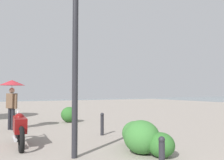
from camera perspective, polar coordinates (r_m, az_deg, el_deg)
The scene contains 9 objects.
lamppost at distance 5.74m, azimuth -9.10°, elevation 11.13°, with size 0.98×0.28×4.51m.
motorcycle at distance 7.30m, azimuth -22.04°, elevation -11.04°, with size 2.17×0.38×1.06m.
pedestrian at distance 10.27m, azimuth -23.63°, elevation -2.39°, with size 1.00×1.00×2.03m.
bollard_near at distance 4.72m, azimuth 12.29°, elevation -17.56°, with size 0.13×0.13×0.71m.
bollard_mid at distance 8.35m, azimuth -2.47°, elevation -10.74°, with size 0.13×0.13×0.80m.
shrub_low at distance 6.03m, azimuth 7.34°, elevation -13.84°, with size 0.99×0.89×0.84m.
shrub_round at distance 11.92m, azimuth -10.60°, elevation -8.44°, with size 0.91×0.82×0.77m.
shrub_wide at distance 6.85m, azimuth 5.81°, elevation -13.05°, with size 0.83×0.75×0.70m.
shrub_tall at distance 5.80m, azimuth 12.09°, elevation -15.50°, with size 0.69×0.63×0.59m.
Camera 1 is at (-0.91, 2.32, 1.59)m, focal length 36.76 mm.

